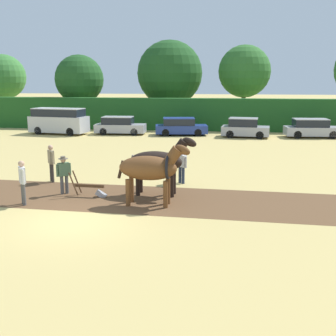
% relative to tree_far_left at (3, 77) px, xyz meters
% --- Properties ---
extents(ground_plane, '(240.00, 240.00, 0.00)m').
position_rel_tree_far_left_xyz_m(ground_plane, '(19.92, -32.12, -4.95)').
color(ground_plane, tan).
extents(plowed_furrow_strip, '(28.10, 5.07, 0.01)m').
position_rel_tree_far_left_xyz_m(plowed_furrow_strip, '(17.88, -29.01, -4.95)').
color(plowed_furrow_strip, brown).
rests_on(plowed_furrow_strip, ground).
extents(hedgerow, '(57.92, 1.39, 2.98)m').
position_rel_tree_far_left_xyz_m(hedgerow, '(19.92, -5.76, -3.46)').
color(hedgerow, '#1E511E').
rests_on(hedgerow, ground).
extents(tree_far_left, '(4.94, 4.94, 7.44)m').
position_rel_tree_far_left_xyz_m(tree_far_left, '(0.00, 0.00, 0.00)').
color(tree_far_left, brown).
rests_on(tree_far_left, ground).
extents(tree_left, '(4.98, 4.98, 7.18)m').
position_rel_tree_far_left_xyz_m(tree_left, '(9.80, -2.70, -0.28)').
color(tree_left, brown).
rests_on(tree_left, ground).
extents(tree_center_left, '(6.74, 6.74, 8.68)m').
position_rel_tree_far_left_xyz_m(tree_center_left, '(18.96, -0.90, 0.35)').
color(tree_center_left, brown).
rests_on(tree_center_left, ground).
extents(tree_center, '(5.23, 5.23, 8.10)m').
position_rel_tree_far_left_xyz_m(tree_center, '(26.59, -1.19, 0.51)').
color(tree_center, '#4C3823').
rests_on(tree_center, ground).
extents(draft_horse_lead_left, '(2.88, 1.06, 2.46)m').
position_rel_tree_far_left_xyz_m(draft_horse_lead_left, '(22.15, -29.91, -3.51)').
color(draft_horse_lead_left, brown).
rests_on(draft_horse_lead_left, ground).
extents(draft_horse_lead_right, '(2.94, 0.99, 2.53)m').
position_rel_tree_far_left_xyz_m(draft_horse_lead_right, '(22.22, -28.43, -3.54)').
color(draft_horse_lead_right, black).
rests_on(draft_horse_lead_right, ground).
extents(plow, '(1.56, 0.47, 1.13)m').
position_rel_tree_far_left_xyz_m(plow, '(19.53, -29.07, -4.64)').
color(plow, '#4C331E').
rests_on(plow, ground).
extents(farmer_at_plow, '(0.51, 0.44, 1.61)m').
position_rel_tree_far_left_xyz_m(farmer_at_plow, '(18.26, -28.83, -4.02)').
color(farmer_at_plow, '#4C4C4C').
rests_on(farmer_at_plow, ground).
extents(farmer_beside_team, '(0.52, 0.44, 1.55)m').
position_rel_tree_far_left_xyz_m(farmer_beside_team, '(22.95, -26.33, -4.06)').
color(farmer_beside_team, '#28334C').
rests_on(farmer_beside_team, ground).
extents(farmer_onlooker_left, '(0.45, 0.59, 1.73)m').
position_rel_tree_far_left_xyz_m(farmer_onlooker_left, '(17.28, -30.53, -3.94)').
color(farmer_onlooker_left, '#4C4C4C').
rests_on(farmer_onlooker_left, ground).
extents(farmer_onlooker_right, '(0.46, 0.58, 1.76)m').
position_rel_tree_far_left_xyz_m(farmer_onlooker_right, '(16.88, -26.90, -3.92)').
color(farmer_onlooker_right, '#38332D').
rests_on(farmer_onlooker_right, ground).
extents(parked_van, '(5.23, 2.61, 2.25)m').
position_rel_tree_far_left_xyz_m(parked_van, '(10.43, -10.14, -3.80)').
color(parked_van, '#BCBCC1').
rests_on(parked_van, ground).
extents(parked_car_left, '(4.39, 1.89, 1.54)m').
position_rel_tree_far_left_xyz_m(parked_car_left, '(15.71, -9.53, -4.22)').
color(parked_car_left, '#A8A8B2').
rests_on(parked_car_left, ground).
extents(parked_car_center_left, '(4.63, 2.45, 1.49)m').
position_rel_tree_far_left_xyz_m(parked_car_center_left, '(21.04, -9.39, -4.23)').
color(parked_car_center_left, navy).
rests_on(parked_car_center_left, ground).
extents(parked_car_center, '(4.02, 2.20, 1.60)m').
position_rel_tree_far_left_xyz_m(parked_car_center, '(26.46, -9.98, -4.19)').
color(parked_car_center, '#9E9EA8').
rests_on(parked_car_center, ground).
extents(parked_car_center_right, '(4.61, 2.07, 1.55)m').
position_rel_tree_far_left_xyz_m(parked_car_center_right, '(31.94, -9.40, -4.21)').
color(parked_car_center_right, '#A8A8B2').
rests_on(parked_car_center_right, ground).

